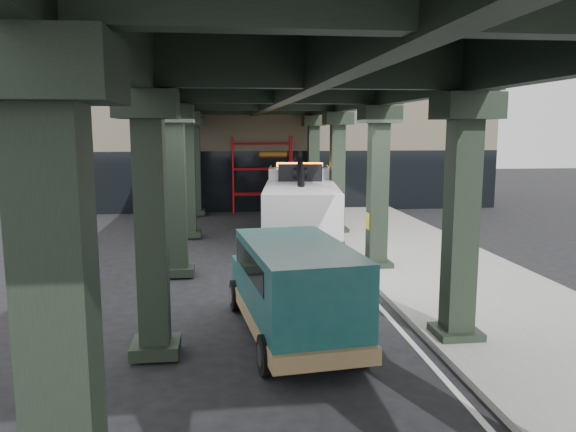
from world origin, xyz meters
TOP-DOWN VIEW (x-y plane):
  - ground at (0.00, 0.00)m, footprint 90.00×90.00m
  - sidewalk at (4.50, 2.00)m, footprint 5.00×40.00m
  - lane_stripe at (1.70, 2.00)m, footprint 0.12×38.00m
  - viaduct at (-0.40, 2.00)m, footprint 7.40×32.00m
  - building at (2.00, 20.00)m, footprint 22.00×10.00m
  - scaffolding at (0.00, 14.64)m, footprint 3.08×0.88m
  - tow_truck at (1.02, 7.57)m, footprint 3.67×9.55m
  - towed_van at (-0.66, -3.38)m, footprint 2.53×5.27m

SIDE VIEW (x-z plane):
  - ground at x=0.00m, z-range 0.00..0.00m
  - lane_stripe at x=1.70m, z-range 0.00..0.01m
  - sidewalk at x=4.50m, z-range 0.00..0.15m
  - towed_van at x=-0.66m, z-range 0.08..2.14m
  - tow_truck at x=1.02m, z-range -0.04..3.02m
  - scaffolding at x=0.00m, z-range 0.11..4.11m
  - building at x=2.00m, z-range 0.00..8.00m
  - viaduct at x=-0.40m, z-range 2.26..8.66m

